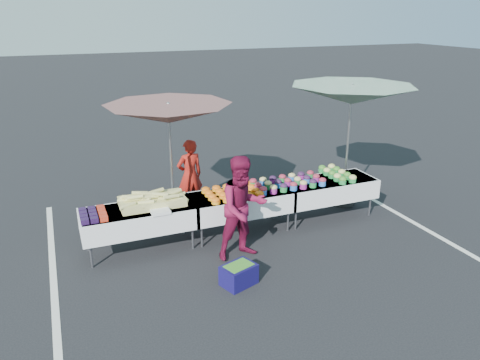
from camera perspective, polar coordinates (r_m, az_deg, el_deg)
name	(u,v)px	position (r m, az deg, el deg)	size (l,w,h in m)	color
ground	(240,232)	(8.57, 0.00, -6.30)	(80.00, 80.00, 0.00)	black
stripe_left	(53,266)	(8.06, -21.88, -9.65)	(0.10, 5.00, 0.00)	silver
stripe_right	(383,205)	(10.11, 17.06, -2.97)	(0.10, 5.00, 0.00)	silver
table_left	(139,218)	(7.88, -12.25, -4.55)	(1.86, 0.81, 0.75)	white
table_center	(240,202)	(8.32, 0.00, -2.70)	(1.86, 0.81, 0.75)	white
table_right	(327,188)	(9.11, 10.54, -1.00)	(1.86, 0.81, 0.75)	white
berry_punnets	(93,215)	(7.67, -17.49, -4.04)	(0.40, 0.54, 0.08)	black
corn_pile	(153,200)	(7.86, -10.61, -2.45)	(1.16, 0.57, 0.26)	#CECB69
plastic_bags	(160,211)	(7.58, -9.70, -3.78)	(0.30, 0.25, 0.05)	white
carrot_bowls	(232,192)	(8.18, -0.95, -1.48)	(0.95, 0.69, 0.11)	orange
potato_cups	(288,182)	(8.61, 5.86, -0.24)	(1.34, 0.58, 0.16)	blue
bean_baskets	(337,174)	(9.23, 11.73, 0.77)	(0.36, 0.86, 0.15)	#20833A
vendor	(190,175)	(9.29, -6.13, 0.58)	(0.53, 0.35, 1.45)	#A31B12
customer	(243,208)	(7.40, 0.37, -3.43)	(0.83, 0.65, 1.70)	maroon
umbrella_left	(169,114)	(8.31, -8.69, 7.90)	(2.76, 2.76, 2.30)	black
umbrella_right	(352,96)	(9.37, 13.46, 9.97)	(2.78, 2.78, 2.48)	black
storage_bin	(239,274)	(6.96, -0.15, -11.42)	(0.57, 0.49, 0.32)	#120E48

